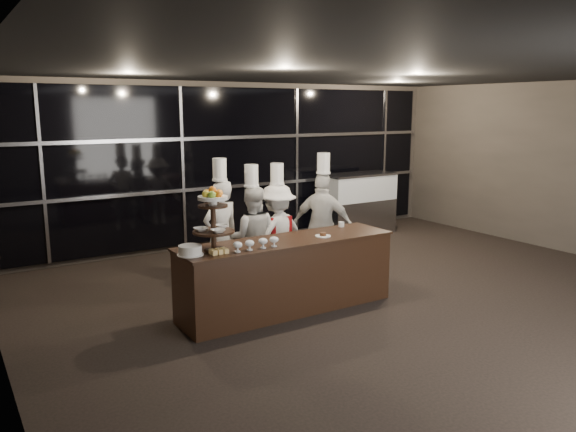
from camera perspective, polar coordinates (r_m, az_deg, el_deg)
room at (r=6.67m, az=15.47°, el=1.61°), size 10.00×10.00×10.00m
window_wall at (r=10.60m, az=-4.66°, el=5.32°), size 8.60×0.10×2.80m
buffet_counter at (r=7.12m, az=-0.07°, el=-5.97°), size 2.84×0.74×0.92m
display_stand at (r=6.44m, az=-7.62°, el=0.14°), size 0.48×0.48×0.74m
compotes at (r=6.51m, az=-3.25°, el=-2.70°), size 0.59×0.11×0.12m
layer_cake at (r=6.36m, az=-9.91°, el=-3.46°), size 0.30×0.30×0.11m
pastry_squares at (r=6.38m, az=-7.04°, el=-3.57°), size 0.19×0.13×0.05m
small_plate at (r=7.17m, az=3.56°, el=-1.98°), size 0.20×0.20×0.05m
chef_cup at (r=7.77m, az=5.44°, el=-0.84°), size 0.08×0.08×0.07m
display_case at (r=11.45m, az=7.13°, el=1.56°), size 1.52×0.67×1.24m
chef_a at (r=7.89m, az=-6.82°, el=-1.75°), size 0.63×0.48×1.86m
chef_b at (r=7.91m, az=-3.66°, el=-2.10°), size 0.89×0.83×1.77m
chef_c at (r=8.15m, az=-1.10°, el=-1.74°), size 1.04×0.74×1.76m
chef_d at (r=8.45m, az=3.55°, el=-0.85°), size 0.88×0.97×1.89m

